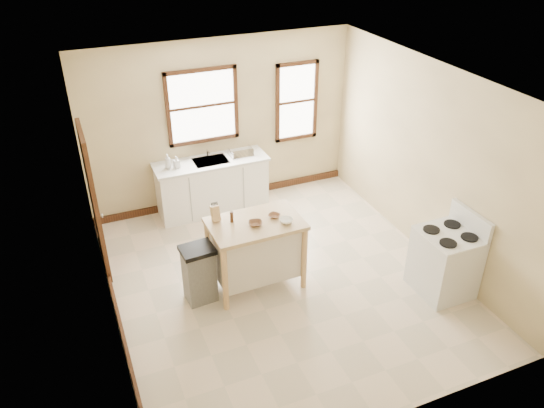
{
  "coord_description": "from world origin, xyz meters",
  "views": [
    {
      "loc": [
        -2.38,
        -5.34,
        4.66
      ],
      "look_at": [
        0.03,
        0.4,
        1.0
      ],
      "focal_mm": 35.0,
      "sensor_mm": 36.0,
      "label": 1
    }
  ],
  "objects_px": {
    "kitchen_island": "(256,253)",
    "pepper_grinder": "(232,217)",
    "knife_block": "(215,214)",
    "soap_bottle_b": "(176,162)",
    "dish_rack": "(241,152)",
    "bowl_c": "(286,221)",
    "bowl_b": "(274,216)",
    "soap_bottle_a": "(168,161)",
    "bowl_a": "(255,224)",
    "gas_stove": "(446,254)",
    "trash_bin": "(199,274)"
  },
  "relations": [
    {
      "from": "kitchen_island",
      "to": "pepper_grinder",
      "type": "xyz_separation_m",
      "value": [
        -0.28,
        0.12,
        0.57
      ]
    },
    {
      "from": "kitchen_island",
      "to": "knife_block",
      "type": "distance_m",
      "value": 0.79
    },
    {
      "from": "soap_bottle_b",
      "to": "dish_rack",
      "type": "xyz_separation_m",
      "value": [
        1.09,
        0.05,
        -0.05
      ]
    },
    {
      "from": "soap_bottle_b",
      "to": "bowl_c",
      "type": "relative_size",
      "value": 1.1
    },
    {
      "from": "dish_rack",
      "to": "bowl_b",
      "type": "bearing_deg",
      "value": -98.84
    },
    {
      "from": "knife_block",
      "to": "kitchen_island",
      "type": "bearing_deg",
      "value": -31.87
    },
    {
      "from": "soap_bottle_a",
      "to": "bowl_a",
      "type": "xyz_separation_m",
      "value": [
        0.63,
        -2.18,
        -0.03
      ]
    },
    {
      "from": "bowl_b",
      "to": "gas_stove",
      "type": "relative_size",
      "value": 0.13
    },
    {
      "from": "bowl_b",
      "to": "trash_bin",
      "type": "relative_size",
      "value": 0.18
    },
    {
      "from": "pepper_grinder",
      "to": "soap_bottle_b",
      "type": "bearing_deg",
      "value": 97.08
    },
    {
      "from": "soap_bottle_b",
      "to": "trash_bin",
      "type": "distance_m",
      "value": 2.21
    },
    {
      "from": "knife_block",
      "to": "trash_bin",
      "type": "distance_m",
      "value": 0.81
    },
    {
      "from": "bowl_c",
      "to": "soap_bottle_b",
      "type": "bearing_deg",
      "value": 111.47
    },
    {
      "from": "kitchen_island",
      "to": "bowl_b",
      "type": "distance_m",
      "value": 0.58
    },
    {
      "from": "knife_block",
      "to": "gas_stove",
      "type": "bearing_deg",
      "value": -30.47
    },
    {
      "from": "knife_block",
      "to": "dish_rack",
      "type": "bearing_deg",
      "value": 57.18
    },
    {
      "from": "soap_bottle_b",
      "to": "dish_rack",
      "type": "relative_size",
      "value": 0.5
    },
    {
      "from": "bowl_b",
      "to": "gas_stove",
      "type": "xyz_separation_m",
      "value": [
        1.98,
        -1.11,
        -0.43
      ]
    },
    {
      "from": "knife_block",
      "to": "bowl_c",
      "type": "bearing_deg",
      "value": -30.52
    },
    {
      "from": "gas_stove",
      "to": "bowl_b",
      "type": "bearing_deg",
      "value": 150.59
    },
    {
      "from": "dish_rack",
      "to": "trash_bin",
      "type": "height_order",
      "value": "dish_rack"
    },
    {
      "from": "pepper_grinder",
      "to": "trash_bin",
      "type": "height_order",
      "value": "pepper_grinder"
    },
    {
      "from": "dish_rack",
      "to": "knife_block",
      "type": "bearing_deg",
      "value": -119.38
    },
    {
      "from": "dish_rack",
      "to": "bowl_a",
      "type": "xyz_separation_m",
      "value": [
        -0.59,
        -2.2,
        0.05
      ]
    },
    {
      "from": "knife_block",
      "to": "trash_bin",
      "type": "bearing_deg",
      "value": -146.5
    },
    {
      "from": "bowl_c",
      "to": "gas_stove",
      "type": "xyz_separation_m",
      "value": [
        1.89,
        -0.93,
        -0.44
      ]
    },
    {
      "from": "dish_rack",
      "to": "bowl_c",
      "type": "height_order",
      "value": "bowl_c"
    },
    {
      "from": "soap_bottle_a",
      "to": "trash_bin",
      "type": "xyz_separation_m",
      "value": [
        -0.15,
        -2.14,
        -0.63
      ]
    },
    {
      "from": "knife_block",
      "to": "gas_stove",
      "type": "height_order",
      "value": "knife_block"
    },
    {
      "from": "pepper_grinder",
      "to": "soap_bottle_a",
      "type": "bearing_deg",
      "value": 100.59
    },
    {
      "from": "pepper_grinder",
      "to": "dish_rack",
      "type": "bearing_deg",
      "value": 67.17
    },
    {
      "from": "bowl_a",
      "to": "trash_bin",
      "type": "relative_size",
      "value": 0.22
    },
    {
      "from": "pepper_grinder",
      "to": "gas_stove",
      "type": "bearing_deg",
      "value": -25.59
    },
    {
      "from": "gas_stove",
      "to": "soap_bottle_a",
      "type": "bearing_deg",
      "value": 132.17
    },
    {
      "from": "knife_block",
      "to": "bowl_a",
      "type": "xyz_separation_m",
      "value": [
        0.44,
        -0.31,
        -0.08
      ]
    },
    {
      "from": "kitchen_island",
      "to": "bowl_c",
      "type": "height_order",
      "value": "bowl_c"
    },
    {
      "from": "soap_bottle_a",
      "to": "bowl_c",
      "type": "bearing_deg",
      "value": -64.77
    },
    {
      "from": "soap_bottle_b",
      "to": "gas_stove",
      "type": "relative_size",
      "value": 0.16
    },
    {
      "from": "soap_bottle_a",
      "to": "gas_stove",
      "type": "relative_size",
      "value": 0.21
    },
    {
      "from": "kitchen_island",
      "to": "bowl_a",
      "type": "relative_size",
      "value": 6.78
    },
    {
      "from": "dish_rack",
      "to": "soap_bottle_b",
      "type": "bearing_deg",
      "value": -178.21
    },
    {
      "from": "kitchen_island",
      "to": "bowl_b",
      "type": "xyz_separation_m",
      "value": [
        0.27,
        0.02,
        0.51
      ]
    },
    {
      "from": "gas_stove",
      "to": "bowl_c",
      "type": "bearing_deg",
      "value": 153.87
    },
    {
      "from": "knife_block",
      "to": "bowl_c",
      "type": "height_order",
      "value": "knife_block"
    },
    {
      "from": "bowl_a",
      "to": "knife_block",
      "type": "bearing_deg",
      "value": 144.91
    },
    {
      "from": "knife_block",
      "to": "bowl_b",
      "type": "bearing_deg",
      "value": -20.79
    },
    {
      "from": "knife_block",
      "to": "bowl_a",
      "type": "bearing_deg",
      "value": -39.41
    },
    {
      "from": "gas_stove",
      "to": "dish_rack",
      "type": "bearing_deg",
      "value": 117.5
    },
    {
      "from": "bowl_b",
      "to": "bowl_c",
      "type": "height_order",
      "value": "bowl_c"
    },
    {
      "from": "gas_stove",
      "to": "trash_bin",
      "type": "bearing_deg",
      "value": 160.7
    }
  ]
}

